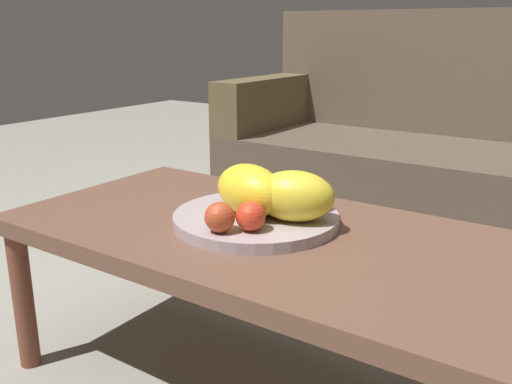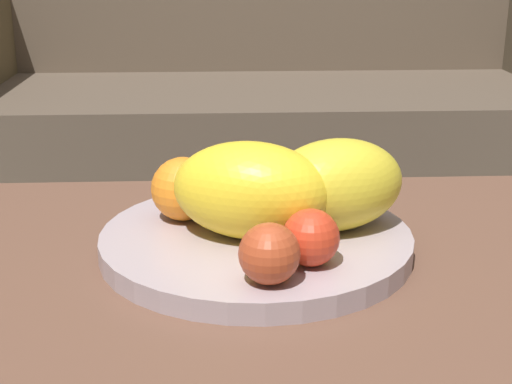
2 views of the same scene
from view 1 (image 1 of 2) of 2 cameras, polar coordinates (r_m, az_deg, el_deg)
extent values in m
cube|color=brown|center=(1.24, 1.28, -4.67)|extent=(1.19, 0.60, 0.04)
cylinder|color=brown|center=(1.53, -22.48, -10.00)|extent=(0.05, 0.05, 0.36)
cylinder|color=brown|center=(1.83, -8.97, -4.58)|extent=(0.05, 0.05, 0.36)
cube|color=#4E4134|center=(2.28, 18.08, -0.49)|extent=(1.70, 0.70, 0.40)
cube|color=brown|center=(2.47, 20.93, 11.13)|extent=(1.70, 0.14, 0.50)
cube|color=brown|center=(2.54, 1.49, 9.11)|extent=(0.14, 0.70, 0.22)
cylinder|color=#A5949B|center=(1.27, 0.00, -2.71)|extent=(0.37, 0.37, 0.03)
ellipsoid|color=yellow|center=(1.24, -0.66, 0.18)|extent=(0.21, 0.16, 0.11)
ellipsoid|color=yellow|center=(1.20, 3.91, -0.41)|extent=(0.20, 0.16, 0.11)
sphere|color=orange|center=(1.34, -1.95, 0.64)|extent=(0.08, 0.08, 0.08)
sphere|color=orange|center=(1.29, 5.59, -0.07)|extent=(0.08, 0.08, 0.08)
sphere|color=#AE4222|center=(1.14, -3.68, -2.56)|extent=(0.06, 0.06, 0.06)
sphere|color=red|center=(1.36, 2.54, 0.64)|extent=(0.07, 0.07, 0.07)
sphere|color=red|center=(1.15, -0.54, -2.46)|extent=(0.06, 0.06, 0.06)
ellipsoid|color=yellow|center=(1.29, 1.29, -0.97)|extent=(0.07, 0.15, 0.03)
ellipsoid|color=yellow|center=(1.27, 0.48, -1.20)|extent=(0.11, 0.14, 0.03)
ellipsoid|color=yellow|center=(1.28, 1.04, -1.18)|extent=(0.15, 0.04, 0.03)
ellipsoid|color=yellow|center=(1.27, 1.16, -0.01)|extent=(0.15, 0.05, 0.03)
ellipsoid|color=gold|center=(1.27, 1.25, -0.02)|extent=(0.14, 0.12, 0.03)
camera|label=2|loc=(0.74, -42.29, 6.32)|focal=51.81mm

